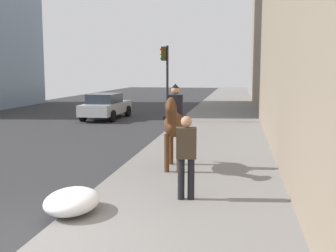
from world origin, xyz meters
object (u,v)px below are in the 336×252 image
object	(u,v)px
pedestrian_greeting	(186,152)
car_near_lane	(106,106)
traffic_light_near_curb	(166,72)
mounted_horse_near	(175,123)

from	to	relation	value
pedestrian_greeting	car_near_lane	xyz separation A→B (m)	(14.17, 6.35, -0.35)
car_near_lane	traffic_light_near_curb	distance (m)	4.41
mounted_horse_near	pedestrian_greeting	size ratio (longest dim) A/B	1.32
pedestrian_greeting	car_near_lane	distance (m)	15.53
car_near_lane	mounted_horse_near	bearing A→B (deg)	-152.38
traffic_light_near_curb	car_near_lane	bearing A→B (deg)	67.33
car_near_lane	traffic_light_near_curb	xyz separation A→B (m)	(-1.54, -3.68, 1.90)
car_near_lane	traffic_light_near_curb	world-z (taller)	traffic_light_near_curb
car_near_lane	pedestrian_greeting	bearing A→B (deg)	-154.46
car_near_lane	traffic_light_near_curb	size ratio (longest dim) A/B	1.16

